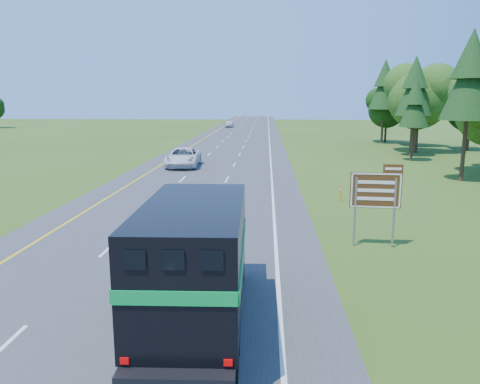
% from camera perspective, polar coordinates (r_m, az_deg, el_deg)
% --- Properties ---
extents(road, '(15.00, 260.00, 0.04)m').
position_cam_1_polar(road, '(59.16, -1.66, 4.93)').
color(road, '#38383A').
rests_on(road, ground).
extents(lane_markings, '(11.15, 260.00, 0.01)m').
position_cam_1_polar(lane_markings, '(59.16, -1.66, 4.96)').
color(lane_markings, yellow).
rests_on(lane_markings, road).
extents(horse_truck, '(2.84, 8.44, 3.71)m').
position_cam_1_polar(horse_truck, '(13.43, -5.29, -8.05)').
color(horse_truck, black).
rests_on(horse_truck, road).
extents(white_suv, '(3.37, 6.72, 1.83)m').
position_cam_1_polar(white_suv, '(45.91, -6.93, 4.23)').
color(white_suv, silver).
rests_on(white_suv, road).
extents(far_car, '(1.91, 4.62, 1.56)m').
position_cam_1_polar(far_car, '(112.52, -1.34, 8.30)').
color(far_car, silver).
rests_on(far_car, road).
extents(exit_sign, '(2.19, 0.26, 3.72)m').
position_cam_1_polar(exit_sign, '(21.24, 16.30, -0.20)').
color(exit_sign, gray).
rests_on(exit_sign, ground).
extents(delineator, '(0.08, 0.05, 1.01)m').
position_cam_1_polar(delineator, '(30.96, 12.19, -0.06)').
color(delineator, orange).
rests_on(delineator, ground).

